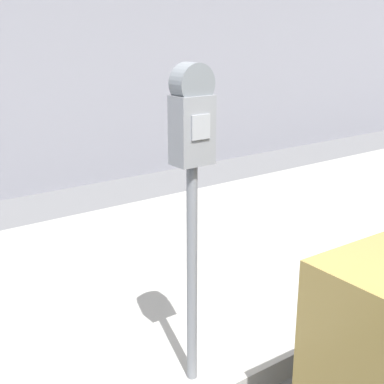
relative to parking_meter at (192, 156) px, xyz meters
name	(u,v)px	position (x,y,z in m)	size (l,w,h in m)	color
sidewalk	(50,307)	(-0.27, 1.23, -1.23)	(24.00, 2.80, 0.14)	#9E9B96
parking_meter	(192,156)	(0.00, 0.00, 0.00)	(0.18, 0.13, 1.57)	slate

